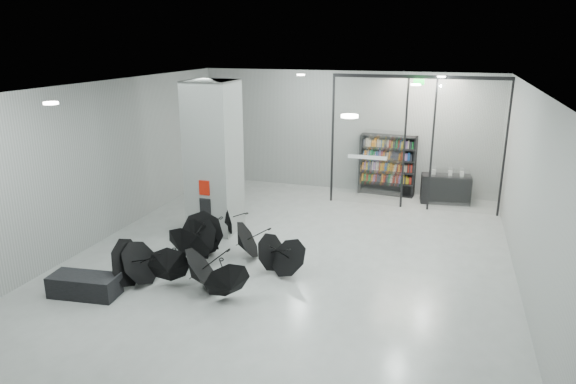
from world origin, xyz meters
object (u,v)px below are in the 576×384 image
(bookshelf, at_px, (387,165))
(shop_counter, at_px, (445,189))
(umbrella_cluster, at_px, (204,254))
(bench, at_px, (85,285))
(column, at_px, (214,158))

(bookshelf, distance_m, shop_counter, 2.01)
(shop_counter, distance_m, umbrella_cluster, 8.39)
(shop_counter, bearing_deg, bench, -135.31)
(column, xyz_separation_m, shop_counter, (5.89, 4.36, -1.55))
(column, height_order, bookshelf, column)
(bench, height_order, umbrella_cluster, umbrella_cluster)
(umbrella_cluster, bearing_deg, shop_counter, 52.35)
(column, xyz_separation_m, bookshelf, (3.99, 4.75, -1.00))
(shop_counter, bearing_deg, bookshelf, 161.47)
(shop_counter, relative_size, umbrella_cluster, 0.31)
(column, height_order, shop_counter, column)
(shop_counter, bearing_deg, column, -150.46)
(bookshelf, xyz_separation_m, umbrella_cluster, (-3.23, -7.03, -0.69))
(bench, relative_size, umbrella_cluster, 0.29)
(bench, xyz_separation_m, shop_counter, (6.81, 8.62, 0.23))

